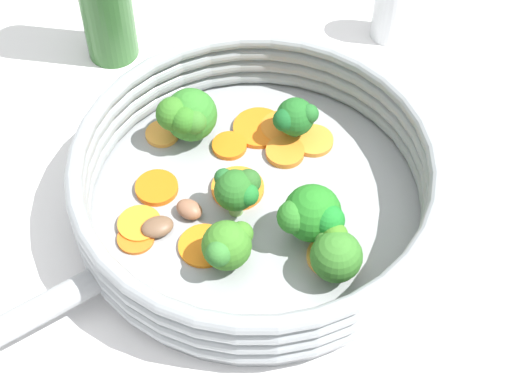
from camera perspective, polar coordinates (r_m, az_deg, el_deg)
name	(u,v)px	position (r m, az deg, el deg)	size (l,w,h in m)	color
ground_plane	(256,213)	(0.75, 0.00, -1.38)	(4.00, 4.00, 0.00)	white
skillet	(256,208)	(0.74, 0.00, -1.05)	(0.30, 0.30, 0.01)	#939699
skillet_rim_wall	(256,181)	(0.71, 0.00, 0.72)	(0.31, 0.31, 0.06)	#8F9599
skillet_rivet_left	(96,253)	(0.71, -10.60, -3.99)	(0.01, 0.01, 0.01)	#929997
skillet_rivet_right	(128,301)	(0.68, -8.51, -7.19)	(0.01, 0.01, 0.01)	#90929A
carrot_slice_0	(313,141)	(0.78, 3.85, 3.44)	(0.04, 0.04, 0.00)	orange
carrot_slice_1	(136,239)	(0.72, -8.02, -3.09)	(0.03, 0.03, 0.00)	orange
carrot_slice_2	(157,188)	(0.75, -6.64, 0.29)	(0.04, 0.04, 0.01)	orange
carrot_slice_3	(162,134)	(0.79, -6.26, 3.88)	(0.03, 0.03, 0.00)	#EE9B39
carrot_slice_4	(238,188)	(0.74, -1.23, 0.26)	(0.05, 0.05, 0.01)	orange
carrot_slice_5	(204,246)	(0.71, -3.50, -3.60)	(0.04, 0.04, 0.00)	orange
carrot_slice_6	(229,146)	(0.77, -1.79, 3.10)	(0.03, 0.03, 0.00)	orange
carrot_slice_7	(282,128)	(0.79, 1.76, 4.30)	(0.04, 0.04, 0.01)	orange
carrot_slice_8	(330,256)	(0.70, 4.93, -4.29)	(0.04, 0.04, 0.01)	#ED9D3E
carrot_slice_9	(259,128)	(0.79, 0.19, 4.29)	(0.05, 0.05, 0.00)	orange
carrot_slice_10	(285,152)	(0.77, 1.95, 2.68)	(0.03, 0.03, 0.01)	orange
carrot_slice_11	(140,224)	(0.73, -7.77, -2.14)	(0.04, 0.04, 0.01)	orange
broccoli_floret_0	(335,254)	(0.68, 5.32, -4.11)	(0.05, 0.04, 0.05)	#638B4B
broccoli_floret_1	(187,116)	(0.76, -4.60, 5.09)	(0.05, 0.06, 0.05)	#719750
broccoli_floret_2	(227,245)	(0.68, -1.93, -3.58)	(0.04, 0.05, 0.04)	olive
broccoli_floret_3	(238,189)	(0.71, -1.23, 0.19)	(0.04, 0.04, 0.05)	#6C9748
broccoli_floret_4	(295,117)	(0.76, 2.60, 4.99)	(0.03, 0.04, 0.04)	#6B9847
broccoli_floret_5	(312,215)	(0.69, 3.73, -1.52)	(0.05, 0.05, 0.06)	#7D9950
mushroom_piece_0	(189,209)	(0.73, -4.47, -1.16)	(0.02, 0.02, 0.01)	#8E5E45
mushroom_piece_1	(157,227)	(0.72, -6.59, -2.32)	(0.03, 0.02, 0.01)	brown
salt_shaker	(393,1)	(0.88, 9.09, 12.46)	(0.04, 0.04, 0.09)	silver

